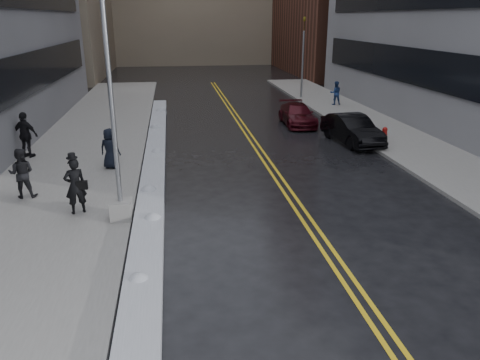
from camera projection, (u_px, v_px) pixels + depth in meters
name	position (u px, v px, depth m)	size (l,w,h in m)	color
ground	(235.00, 245.00, 13.25)	(160.00, 160.00, 0.00)	black
sidewalk_west	(84.00, 154.00, 21.79)	(5.50, 50.00, 0.15)	gray
sidewalk_east	(402.00, 142.00, 23.93)	(4.00, 50.00, 0.15)	gray
lane_line_left	(255.00, 149.00, 22.91)	(0.12, 50.00, 0.01)	gold
lane_line_right	(261.00, 149.00, 22.95)	(0.12, 50.00, 0.01)	gold
snow_ridge	(155.00, 161.00, 20.34)	(0.90, 30.00, 0.34)	silver
lamppost	(115.00, 145.00, 13.84)	(0.65, 0.65, 7.62)	gray
fire_hydrant	(385.00, 133.00, 23.64)	(0.26, 0.26, 0.73)	maroon
traffic_signal	(303.00, 55.00, 35.71)	(0.16, 0.20, 6.00)	gray
pedestrian_fedora	(75.00, 186.00, 14.76)	(0.67, 0.44, 1.83)	black
pedestrian_b	(22.00, 173.00, 16.10)	(0.85, 0.66, 1.75)	black
pedestrian_c	(110.00, 148.00, 19.27)	(0.82, 0.53, 1.68)	black
pedestrian_d	(26.00, 135.00, 20.73)	(1.19, 0.50, 2.04)	black
pedestrian_east	(336.00, 93.00, 33.43)	(0.81, 0.63, 1.66)	navy
car_black	(352.00, 129.00, 23.73)	(1.53, 4.39, 1.45)	black
car_maroon	(297.00, 115.00, 27.86)	(1.72, 4.24, 1.23)	#3A0910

